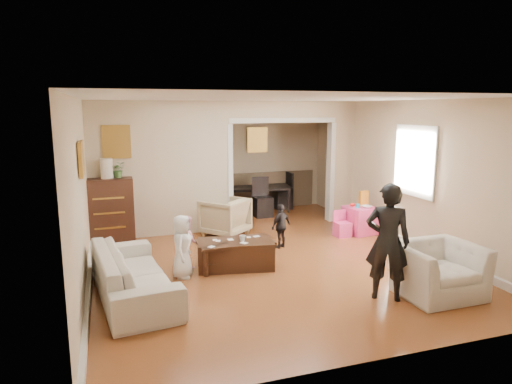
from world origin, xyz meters
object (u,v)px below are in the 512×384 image
object	(u,v)px
armchair_front	(437,270)
dresser	(109,210)
table_lamp	(107,168)
play_table	(360,220)
child_toddler	(281,226)
child_kneel_b	(187,241)
adult_person	(388,242)
coffee_table	(236,254)
coffee_cup	(242,238)
sofa	(133,273)
dining_table	(254,198)
cyan_cup	(358,206)
child_kneel_a	(182,246)
armchair_back	(225,217)

from	to	relation	value
armchair_front	dresser	world-z (taller)	dresser
table_lamp	play_table	xyz separation A→B (m)	(4.73, -0.94, -1.12)
play_table	child_toddler	bearing A→B (deg)	-167.82
child_kneel_b	armchair_front	bearing A→B (deg)	-135.19
adult_person	coffee_table	bearing A→B (deg)	-14.69
coffee_cup	child_toddler	size ratio (longest dim) A/B	0.12
sofa	dining_table	xyz separation A→B (m)	(3.10, 4.38, -0.02)
play_table	child_kneel_b	size ratio (longest dim) A/B	0.68
sofa	child_toddler	xyz separation A→B (m)	(2.63, 1.39, 0.08)
dresser	adult_person	bearing A→B (deg)	-48.63
child_kneel_b	coffee_table	bearing A→B (deg)	-122.35
dresser	cyan_cup	bearing A→B (deg)	-12.08
armchair_front	sofa	bearing A→B (deg)	161.79
cyan_cup	child_kneel_a	distance (m)	3.86
child_kneel_b	cyan_cup	bearing A→B (deg)	-86.29
table_lamp	coffee_table	world-z (taller)	table_lamp
table_lamp	coffee_table	xyz separation A→B (m)	(1.83, -2.09, -1.16)
adult_person	child_kneel_a	world-z (taller)	adult_person
coffee_cup	dining_table	xyz separation A→B (m)	(1.42, 3.79, -0.18)
coffee_table	cyan_cup	world-z (taller)	cyan_cup
coffee_table	play_table	world-z (taller)	play_table
armchair_back	child_kneel_a	bearing A→B (deg)	19.28
table_lamp	child_kneel_a	bearing A→B (deg)	-66.34
coffee_table	cyan_cup	size ratio (longest dim) A/B	14.47
play_table	cyan_cup	bearing A→B (deg)	-153.43
child_kneel_b	play_table	bearing A→B (deg)	-85.88
coffee_table	dining_table	world-z (taller)	dining_table
table_lamp	play_table	size ratio (longest dim) A/B	0.65
table_lamp	adult_person	bearing A→B (deg)	-48.63
coffee_cup	armchair_front	bearing A→B (deg)	-39.87
armchair_back	cyan_cup	xyz separation A→B (m)	(2.49, -0.77, 0.21)
armchair_front	coffee_table	bearing A→B (deg)	139.96
armchair_back	cyan_cup	world-z (taller)	armchair_back
armchair_back	child_kneel_a	distance (m)	2.33
dresser	coffee_cup	size ratio (longest dim) A/B	12.16
dining_table	sofa	bearing A→B (deg)	-117.69
dining_table	adult_person	size ratio (longest dim) A/B	1.12
armchair_front	coffee_cup	xyz separation A→B (m)	(-2.15, 1.80, 0.14)
armchair_back	coffee_table	bearing A→B (deg)	39.71
armchair_back	armchair_front	world-z (taller)	armchair_back
armchair_back	child_toddler	size ratio (longest dim) A/B	1.00
table_lamp	sofa	bearing A→B (deg)	-84.74
coffee_cup	play_table	size ratio (longest dim) A/B	0.18
cyan_cup	play_table	bearing A→B (deg)	26.57
dresser	child_kneel_b	size ratio (longest dim) A/B	1.47
dresser	cyan_cup	world-z (taller)	dresser
coffee_table	armchair_back	bearing A→B (deg)	80.60
cyan_cup	dining_table	xyz separation A→B (m)	(-1.28, 2.64, -0.27)
adult_person	sofa	bearing A→B (deg)	14.32
child_toddler	play_table	bearing A→B (deg)	163.03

